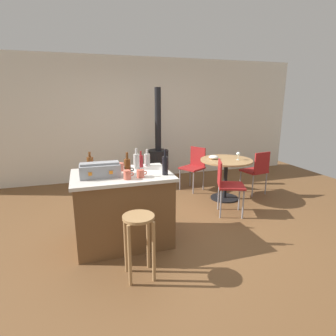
% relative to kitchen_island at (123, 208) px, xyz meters
% --- Properties ---
extents(ground_plane, '(8.80, 8.80, 0.00)m').
position_rel_kitchen_island_xyz_m(ground_plane, '(0.72, 0.15, -0.46)').
color(ground_plane, brown).
extents(back_wall, '(8.00, 0.10, 2.70)m').
position_rel_kitchen_island_xyz_m(back_wall, '(0.72, 2.95, 0.89)').
color(back_wall, silver).
rests_on(back_wall, ground_plane).
extents(kitchen_island, '(1.21, 0.85, 0.91)m').
position_rel_kitchen_island_xyz_m(kitchen_island, '(0.00, 0.00, 0.00)').
color(kitchen_island, brown).
rests_on(kitchen_island, ground_plane).
extents(wooden_stool, '(0.32, 0.32, 0.69)m').
position_rel_kitchen_island_xyz_m(wooden_stool, '(0.05, -0.79, 0.03)').
color(wooden_stool, '#A37A4C').
rests_on(wooden_stool, ground_plane).
extents(dining_table, '(0.93, 0.93, 0.75)m').
position_rel_kitchen_island_xyz_m(dining_table, '(2.02, 1.00, 0.11)').
color(dining_table, black).
rests_on(dining_table, ground_plane).
extents(folding_chair_near, '(0.46, 0.46, 0.85)m').
position_rel_kitchen_island_xyz_m(folding_chair_near, '(2.71, 1.05, 0.04)').
color(folding_chair_near, maroon).
rests_on(folding_chair_near, ground_plane).
extents(folding_chair_far, '(0.55, 0.55, 0.86)m').
position_rel_kitchen_island_xyz_m(folding_chair_far, '(1.69, 1.70, 0.04)').
color(folding_chair_far, maroon).
rests_on(folding_chair_far, ground_plane).
extents(folding_chair_left, '(0.52, 0.52, 0.88)m').
position_rel_kitchen_island_xyz_m(folding_chair_left, '(1.69, 0.38, 0.06)').
color(folding_chair_left, maroon).
rests_on(folding_chair_left, ground_plane).
extents(wood_stove, '(0.44, 0.45, 2.04)m').
position_rel_kitchen_island_xyz_m(wood_stove, '(1.11, 2.33, 0.05)').
color(wood_stove, black).
rests_on(wood_stove, ground_plane).
extents(toolbox, '(0.47, 0.24, 0.18)m').
position_rel_kitchen_island_xyz_m(toolbox, '(-0.26, -0.07, 0.54)').
color(toolbox, gray).
rests_on(toolbox, kitchen_island).
extents(bottle_0, '(0.08, 0.08, 0.23)m').
position_rel_kitchen_island_xyz_m(bottle_0, '(0.40, 0.30, 0.54)').
color(bottle_0, '#B7B2AD').
rests_on(bottle_0, kitchen_island).
extents(bottle_1, '(0.08, 0.08, 0.29)m').
position_rel_kitchen_island_xyz_m(bottle_1, '(0.05, -0.13, 0.57)').
color(bottle_1, '#603314').
rests_on(bottle_1, kitchen_island).
extents(bottle_2, '(0.07, 0.07, 0.31)m').
position_rel_kitchen_island_xyz_m(bottle_2, '(0.50, -0.21, 0.58)').
color(bottle_2, black).
rests_on(bottle_2, kitchen_island).
extents(bottle_3, '(0.06, 0.06, 0.22)m').
position_rel_kitchen_island_xyz_m(bottle_3, '(0.30, 0.25, 0.54)').
color(bottle_3, maroon).
rests_on(bottle_3, kitchen_island).
extents(bottle_4, '(0.08, 0.08, 0.27)m').
position_rel_kitchen_island_xyz_m(bottle_4, '(0.22, 0.18, 0.56)').
color(bottle_4, '#B7B2AD').
rests_on(bottle_4, kitchen_island).
extents(bottle_5, '(0.08, 0.08, 0.24)m').
position_rel_kitchen_island_xyz_m(bottle_5, '(-0.36, 0.30, 0.55)').
color(bottle_5, '#603314').
rests_on(bottle_5, kitchen_island).
extents(cup_0, '(0.11, 0.08, 0.08)m').
position_rel_kitchen_island_xyz_m(cup_0, '(0.08, -0.01, 0.50)').
color(cup_0, '#383838').
rests_on(cup_0, kitchen_island).
extents(cup_1, '(0.12, 0.09, 0.09)m').
position_rel_kitchen_island_xyz_m(cup_1, '(0.19, -0.23, 0.50)').
color(cup_1, '#DB6651').
rests_on(cup_1, kitchen_island).
extents(cup_2, '(0.12, 0.08, 0.10)m').
position_rel_kitchen_island_xyz_m(cup_2, '(0.01, 0.14, 0.51)').
color(cup_2, '#DB6651').
rests_on(cup_2, kitchen_island).
extents(cup_3, '(0.12, 0.08, 0.11)m').
position_rel_kitchen_island_xyz_m(cup_3, '(0.03, -0.26, 0.51)').
color(cup_3, '#DB6651').
rests_on(cup_3, kitchen_island).
extents(wine_glass, '(0.07, 0.07, 0.14)m').
position_rel_kitchen_island_xyz_m(wine_glass, '(2.20, 0.91, 0.39)').
color(wine_glass, silver).
rests_on(wine_glass, dining_table).
extents(serving_bowl, '(0.18, 0.18, 0.07)m').
position_rel_kitchen_island_xyz_m(serving_bowl, '(1.81, 1.11, 0.32)').
color(serving_bowl, white).
rests_on(serving_bowl, dining_table).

